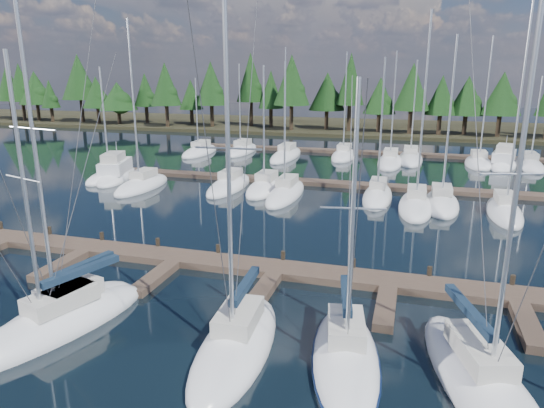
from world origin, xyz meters
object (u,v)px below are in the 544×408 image
(front_sailboat_4, at_px, (345,357))
(main_dock, at_px, (275,274))
(front_sailboat_5, at_px, (482,383))
(motor_yacht_right, at_px, (503,162))
(front_sailboat_3, at_px, (236,345))
(front_sailboat_2, at_px, (55,325))
(front_sailboat_1, at_px, (65,316))
(motor_yacht_left, at_px, (116,174))

(front_sailboat_4, bearing_deg, main_dock, 124.39)
(front_sailboat_5, xyz_separation_m, motor_yacht_right, (7.39, 45.31, 0.19))
(main_dock, distance_m, front_sailboat_3, 7.41)
(front_sailboat_3, bearing_deg, front_sailboat_2, -174.97)
(motor_yacht_right, bearing_deg, front_sailboat_1, -118.51)
(front_sailboat_1, bearing_deg, front_sailboat_5, 0.13)
(front_sailboat_1, relative_size, motor_yacht_left, 1.64)
(main_dock, height_order, front_sailboat_2, front_sailboat_2)
(front_sailboat_1, height_order, front_sailboat_2, front_sailboat_1)
(main_dock, bearing_deg, front_sailboat_1, -136.27)
(front_sailboat_5, height_order, motor_yacht_right, front_sailboat_5)
(front_sailboat_1, bearing_deg, front_sailboat_3, -0.59)
(front_sailboat_4, distance_m, front_sailboat_5, 4.81)
(front_sailboat_1, bearing_deg, front_sailboat_2, -81.71)
(front_sailboat_2, distance_m, front_sailboat_3, 8.06)
(main_dock, height_order, front_sailboat_5, front_sailboat_5)
(front_sailboat_4, relative_size, front_sailboat_5, 0.80)
(front_sailboat_3, bearing_deg, front_sailboat_4, 5.21)
(main_dock, bearing_deg, front_sailboat_5, -37.16)
(front_sailboat_2, distance_m, motor_yacht_right, 52.24)
(motor_yacht_left, bearing_deg, main_dock, -40.44)
(main_dock, height_order, front_sailboat_4, front_sailboat_4)
(main_dock, bearing_deg, motor_yacht_right, 65.94)
(front_sailboat_1, distance_m, front_sailboat_4, 12.44)
(motor_yacht_left, bearing_deg, front_sailboat_3, -49.01)
(front_sailboat_1, relative_size, front_sailboat_4, 1.37)
(main_dock, height_order, motor_yacht_right, motor_yacht_right)
(front_sailboat_5, bearing_deg, motor_yacht_left, 140.50)
(front_sailboat_5, distance_m, motor_yacht_left, 41.99)
(motor_yacht_left, bearing_deg, front_sailboat_1, -60.44)
(front_sailboat_1, height_order, front_sailboat_4, front_sailboat_1)
(front_sailboat_4, height_order, front_sailboat_5, front_sailboat_5)
(main_dock, distance_m, motor_yacht_left, 29.97)
(motor_yacht_right, bearing_deg, motor_yacht_left, -154.95)
(front_sailboat_5, relative_size, motor_yacht_left, 1.49)
(front_sailboat_2, relative_size, motor_yacht_right, 1.36)
(motor_yacht_right, bearing_deg, front_sailboat_4, -105.15)
(front_sailboat_4, relative_size, motor_yacht_right, 1.26)
(front_sailboat_1, bearing_deg, main_dock, 43.73)
(front_sailboat_3, distance_m, motor_yacht_left, 35.54)
(motor_yacht_right, bearing_deg, front_sailboat_5, -99.27)
(main_dock, relative_size, front_sailboat_2, 3.55)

